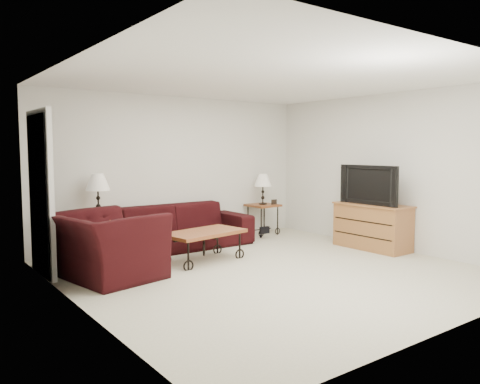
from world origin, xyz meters
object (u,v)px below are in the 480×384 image
object	(u,v)px
side_table_left	(99,236)
lamp_right	(263,189)
coffee_table	(204,246)
lamp_left	(98,195)
television	(372,185)
sofa	(180,227)
backpack	(261,227)
tv_stand	(372,226)
side_table_right	(263,219)
armchair	(106,246)

from	to	relation	value
side_table_left	lamp_right	bearing A→B (deg)	0.00
coffee_table	lamp_right	bearing A→B (deg)	29.94
lamp_left	television	distance (m)	4.26
sofa	backpack	xyz separation A→B (m)	(1.62, -0.10, -0.16)
lamp_left	backpack	distance (m)	2.99
side_table_left	television	world-z (taller)	television
side_table_left	tv_stand	xyz separation A→B (m)	(3.74, -2.07, 0.05)
backpack	lamp_left	bearing A→B (deg)	162.33
lamp_left	television	size ratio (longest dim) A/B	0.57
lamp_right	coffee_table	size ratio (longest dim) A/B	0.49
coffee_table	side_table_right	bearing A→B (deg)	29.94
coffee_table	television	distance (m)	2.89
sofa	lamp_left	world-z (taller)	lamp_left
lamp_right	television	world-z (taller)	television
side_table_right	lamp_left	bearing A→B (deg)	180.00
television	side_table_right	bearing A→B (deg)	-164.78
side_table_right	television	size ratio (longest dim) A/B	0.53
coffee_table	armchair	xyz separation A→B (m)	(-1.46, -0.05, 0.19)
armchair	side_table_right	bearing A→B (deg)	-81.69
sofa	backpack	bearing A→B (deg)	-3.56
side_table_right	coffee_table	world-z (taller)	side_table_right
side_table_left	coffee_table	bearing A→B (deg)	-47.04
lamp_right	coffee_table	world-z (taller)	lamp_right
sofa	armchair	xyz separation A→B (m)	(-1.63, -1.06, 0.06)
side_table_right	lamp_right	bearing A→B (deg)	0.00
sofa	coffee_table	distance (m)	1.03
tv_stand	backpack	distance (m)	2.00
lamp_left	armchair	distance (m)	1.39
sofa	lamp_left	xyz separation A→B (m)	(-1.27, 0.18, 0.59)
coffee_table	tv_stand	world-z (taller)	tv_stand
armchair	backpack	world-z (taller)	armchair
tv_stand	television	bearing A→B (deg)	180.00
side_table_right	coffee_table	bearing A→B (deg)	-150.06
sofa	side_table_right	bearing A→B (deg)	5.45
lamp_left	television	bearing A→B (deg)	-29.12
sofa	television	distance (m)	3.17
lamp_right	backpack	size ratio (longest dim) A/B	1.48
tv_stand	backpack	size ratio (longest dim) A/B	3.15
side_table_right	armchair	xyz separation A→B (m)	(-3.52, -1.24, 0.13)
side_table_right	backpack	world-z (taller)	side_table_right
lamp_left	armchair	size ratio (longest dim) A/B	0.49
lamp_left	backpack	world-z (taller)	lamp_left
armchair	coffee_table	bearing A→B (deg)	-99.01
side_table_right	armchair	bearing A→B (deg)	-160.65
armchair	backpack	size ratio (longest dim) A/B	3.29
side_table_left	lamp_left	xyz separation A→B (m)	(0.00, 0.00, 0.62)
sofa	armchair	world-z (taller)	armchair
coffee_table	backpack	bearing A→B (deg)	26.88
lamp_left	television	xyz separation A→B (m)	(3.72, -2.07, 0.11)
side_table_left	lamp_left	bearing A→B (deg)	0.00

